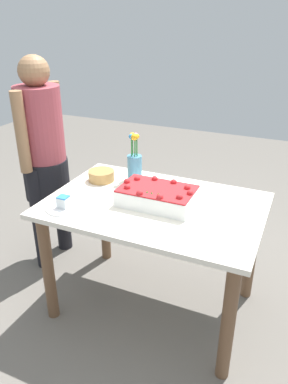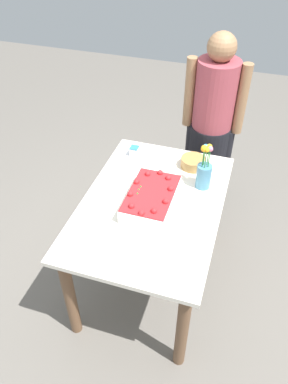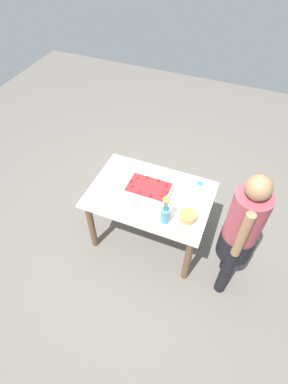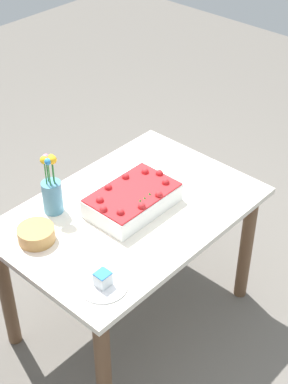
{
  "view_description": "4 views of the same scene",
  "coord_description": "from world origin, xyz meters",
  "views": [
    {
      "loc": [
        0.71,
        -1.75,
        1.71
      ],
      "look_at": [
        -0.03,
        -0.07,
        0.84
      ],
      "focal_mm": 35.0,
      "sensor_mm": 36.0,
      "label": 1
    },
    {
      "loc": [
        1.61,
        0.46,
        2.27
      ],
      "look_at": [
        0.04,
        -0.04,
        0.85
      ],
      "focal_mm": 35.0,
      "sensor_mm": 36.0,
      "label": 2
    },
    {
      "loc": [
        -0.7,
        1.87,
        2.97
      ],
      "look_at": [
        0.05,
        0.04,
        0.79
      ],
      "focal_mm": 28.0,
      "sensor_mm": 36.0,
      "label": 3
    },
    {
      "loc": [
        -1.56,
        -1.51,
        2.48
      ],
      "look_at": [
        0.06,
        -0.04,
        0.83
      ],
      "focal_mm": 55.0,
      "sensor_mm": 36.0,
      "label": 4
    }
  ],
  "objects": [
    {
      "name": "dining_table",
      "position": [
        0.0,
        0.0,
        0.61
      ],
      "size": [
        1.22,
        0.83,
        0.74
      ],
      "color": "white",
      "rests_on": "ground_plane"
    },
    {
      "name": "serving_plate_with_slice",
      "position": [
        -0.43,
        -0.26,
        0.76
      ],
      "size": [
        0.2,
        0.2,
        0.07
      ],
      "color": "white",
      "rests_on": "dining_table"
    },
    {
      "name": "cake_knife",
      "position": [
        0.4,
        0.14,
        0.74
      ],
      "size": [
        0.11,
        0.2,
        0.0
      ],
      "primitive_type": "cube",
      "rotation": [
        0.0,
        0.0,
        1.13
      ],
      "color": "silver",
      "rests_on": "dining_table"
    },
    {
      "name": "fruit_bowl",
      "position": [
        -0.43,
        0.16,
        0.77
      ],
      "size": [
        0.17,
        0.17,
        0.07
      ],
      "primitive_type": "cylinder",
      "color": "#AC7F44",
      "rests_on": "dining_table"
    },
    {
      "name": "flower_vase",
      "position": [
        -0.25,
        0.26,
        0.85
      ],
      "size": [
        0.09,
        0.09,
        0.31
      ],
      "color": "teal",
      "rests_on": "dining_table"
    },
    {
      "name": "sheet_cake",
      "position": [
        0.02,
        -0.0,
        0.79
      ],
      "size": [
        0.42,
        0.27,
        0.12
      ],
      "color": "white",
      "rests_on": "dining_table"
    },
    {
      "name": "ground_plane",
      "position": [
        0.0,
        0.0,
        0.0
      ],
      "size": [
        8.0,
        8.0,
        0.0
      ],
      "primitive_type": "plane",
      "color": "#645F57"
    }
  ]
}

